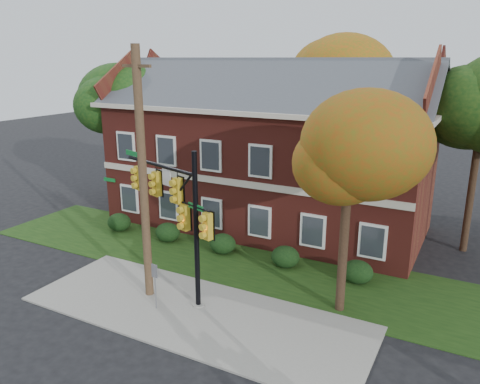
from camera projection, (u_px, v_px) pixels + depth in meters
The scene contains 15 objects.
ground at pixel (180, 326), 17.71m from camera, with size 120.00×120.00×0.00m, color black.
sidewalk at pixel (194, 313), 18.54m from camera, with size 14.00×5.00×0.08m, color gray.
grass_strip at pixel (251, 266), 22.79m from camera, with size 30.00×6.00×0.04m, color #193811.
apartment_building at pixel (267, 143), 27.37m from camera, with size 18.80×8.80×9.74m.
hedge_far_left at pixel (119, 222), 27.32m from camera, with size 1.40×1.26×1.05m, color black.
hedge_left at pixel (168, 232), 25.73m from camera, with size 1.40×1.26×1.05m, color black.
hedge_center at pixel (223, 244), 24.15m from camera, with size 1.40×1.26×1.05m, color black.
hedge_right at pixel (285, 257), 22.56m from camera, with size 1.40×1.26×1.05m, color black.
hedge_far_right at pixel (357, 272), 20.98m from camera, with size 1.40×1.26×1.05m, color black.
tree_near_right at pixel (355, 148), 16.78m from camera, with size 4.50×4.25×8.58m.
tree_left_rear at pixel (124, 107), 30.36m from camera, with size 5.40×5.10×8.88m.
tree_far_rear at pixel (333, 72), 32.35m from camera, with size 6.84×6.46×11.52m.
traffic_signal at pixel (178, 207), 18.74m from camera, with size 5.54×1.95×6.45m.
utility_pole at pixel (143, 177), 18.54m from camera, with size 1.59×0.44×10.28m.
sign_post at pixel (155, 279), 18.46m from camera, with size 0.29×0.06×1.99m.
Camera 1 is at (9.37, -12.70, 9.77)m, focal length 35.00 mm.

